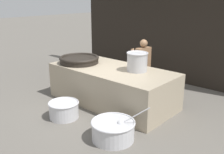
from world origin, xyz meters
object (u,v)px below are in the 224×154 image
at_px(giant_wok_near, 79,59).
at_px(prep_bowl_meat, 64,109).
at_px(prep_bowl_vegetables, 113,129).
at_px(stock_pot, 137,61).
at_px(cook, 143,65).

distance_m(giant_wok_near, prep_bowl_meat, 1.81).
relative_size(prep_bowl_vegetables, prep_bowl_meat, 1.47).
xyz_separation_m(stock_pot, prep_bowl_meat, (-0.91, -1.76, -1.04)).
height_order(stock_pot, cook, cook).
bearing_deg(prep_bowl_meat, stock_pot, 62.79).
bearing_deg(prep_bowl_vegetables, giant_wok_near, 152.60).
bearing_deg(prep_bowl_vegetables, cook, 113.69).
xyz_separation_m(giant_wok_near, stock_pot, (1.78, 0.45, 0.15)).
bearing_deg(giant_wok_near, stock_pot, 14.05).
height_order(giant_wok_near, prep_bowl_vegetables, giant_wok_near).
height_order(prep_bowl_vegetables, prep_bowl_meat, prep_bowl_vegetables).
bearing_deg(prep_bowl_vegetables, stock_pot, 111.83).
bearing_deg(prep_bowl_meat, giant_wok_near, 123.53).
distance_m(cook, prep_bowl_meat, 2.83).
distance_m(stock_pot, cook, 1.13).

